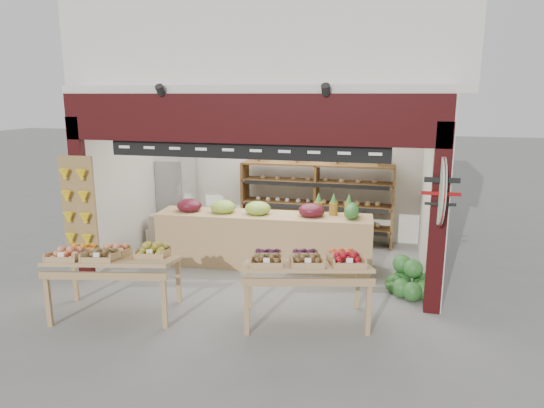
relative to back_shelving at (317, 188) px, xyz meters
The scene contains 11 objects.
ground 2.26m from the back_shelving, 109.37° to the right, with size 60.00×60.00×0.00m, color slate.
shop_structure 2.87m from the back_shelving, 160.86° to the right, with size 6.36×5.12×5.40m.
banana_board 4.52m from the back_shelving, 138.26° to the right, with size 0.60×0.15×1.80m.
gift_sign 3.70m from the back_shelving, 54.81° to the right, with size 0.04×0.93×0.92m.
back_shelving is the anchor object (origin of this frame).
refrigerator 3.06m from the back_shelving, behind, with size 0.68×0.68×1.74m, color silver.
cardboard_stack 3.09m from the back_shelving, 161.31° to the right, with size 0.96×0.69×0.63m.
mid_counter 1.87m from the back_shelving, 113.10° to the right, with size 3.80×0.99×1.17m.
display_table_left 4.61m from the back_shelving, 119.35° to the right, with size 1.81×1.24×1.05m.
display_table_right 3.62m from the back_shelving, 83.18° to the right, with size 1.82×1.29×1.05m.
watermelon_pile 3.10m from the back_shelving, 51.80° to the right, with size 0.77×0.73×0.56m.
Camera 1 is at (2.11, -7.72, 2.99)m, focal length 32.00 mm.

